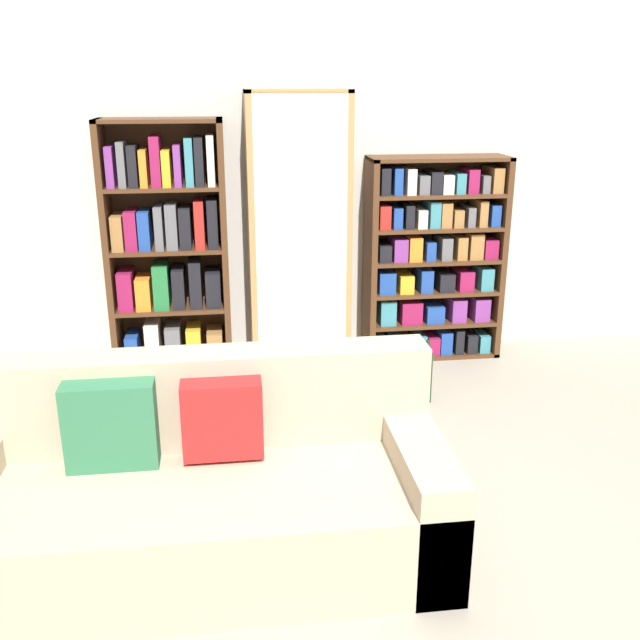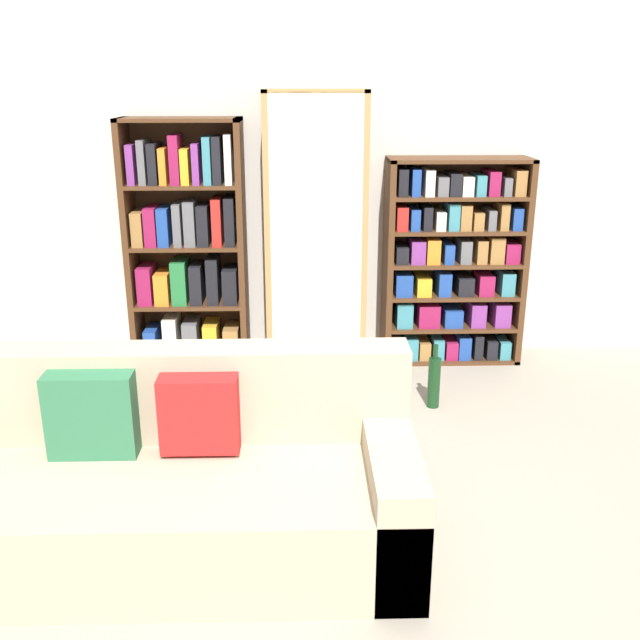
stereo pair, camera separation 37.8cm
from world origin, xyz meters
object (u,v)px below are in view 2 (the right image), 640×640
Objects in this scene: couch at (175,487)px; bookshelf_left at (188,249)px; bookshelf_right at (453,264)px; display_cabinet at (316,235)px; wine_bottle at (434,381)px.

couch is 2.18m from bookshelf_left.
couch is at bearing -126.46° from bookshelf_right.
display_cabinet is 1.31× the size of bookshelf_right.
display_cabinet reaches higher than bookshelf_right.
display_cabinet is 4.58× the size of wine_bottle.
couch is at bearing -106.58° from display_cabinet.
bookshelf_left is at bearing 152.69° from wine_bottle.
display_cabinet is at bearing -1.06° from bookshelf_left.
couch is 2.65m from bookshelf_right.
bookshelf_left is 4.15× the size of wine_bottle.
bookshelf_right reaches higher than couch.
display_cabinet is (0.62, 2.09, 0.61)m from couch.
display_cabinet is at bearing 131.37° from wine_bottle.
wine_bottle is (-0.25, -0.80, -0.52)m from bookshelf_right.
couch is 2.27m from display_cabinet.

